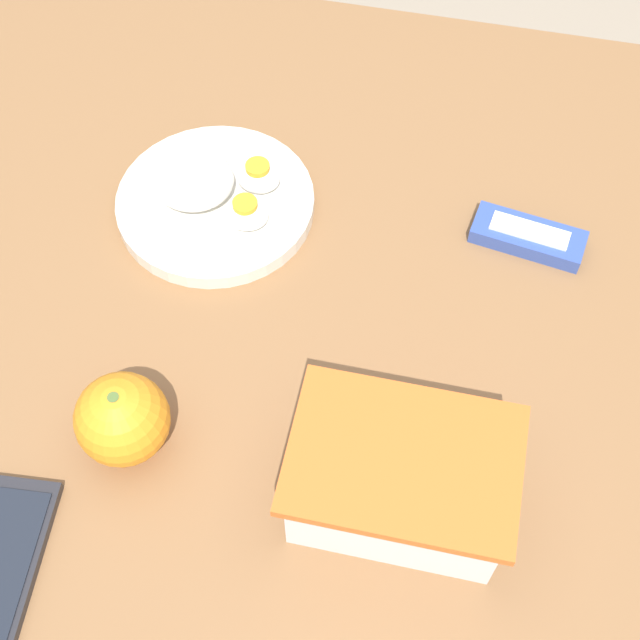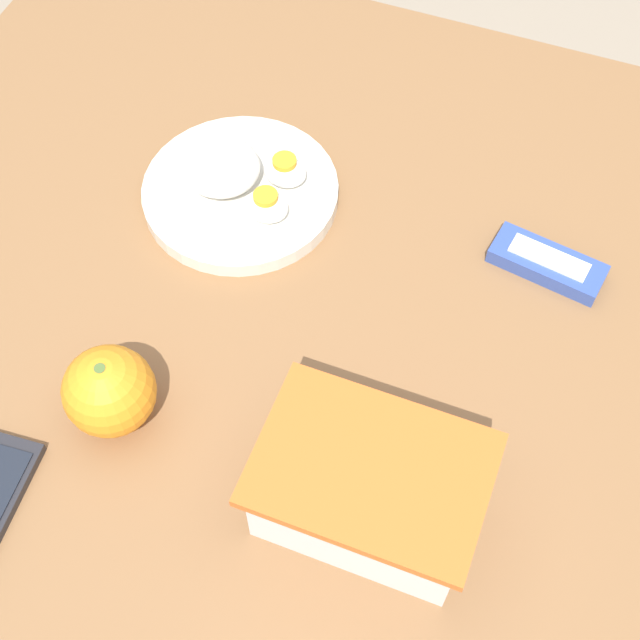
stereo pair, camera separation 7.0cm
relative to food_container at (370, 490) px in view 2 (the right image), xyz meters
name	(u,v)px [view 2 (the right image)]	position (x,y,z in m)	size (l,w,h in m)	color
ground_plane	(298,523)	(0.16, -0.19, -0.74)	(10.00, 10.00, 0.00)	gray
table	(287,334)	(0.16, -0.19, -0.14)	(0.99, 0.91, 0.70)	brown
food_container	(370,490)	(0.00, 0.00, 0.00)	(0.19, 0.13, 0.09)	white
orange_fruit	(109,391)	(0.25, 0.00, 0.00)	(0.08, 0.08, 0.08)	orange
rice_plate	(238,185)	(0.25, -0.28, -0.02)	(0.21, 0.21, 0.07)	silver
candy_bar	(547,263)	(-0.09, -0.31, -0.03)	(0.12, 0.06, 0.02)	#334C9E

